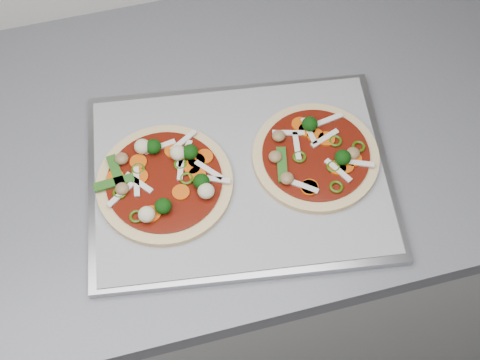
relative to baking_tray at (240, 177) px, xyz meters
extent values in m
cube|color=#AFAFAD|center=(0.02, 0.08, -0.48)|extent=(3.60, 0.60, 0.86)
cube|color=slate|center=(0.02, 0.08, -0.03)|extent=(3.60, 0.60, 0.04)
cube|color=#98999E|center=(0.00, 0.00, 0.00)|extent=(0.48, 0.38, 0.01)
cube|color=#9F9FA5|center=(0.00, 0.00, 0.01)|extent=(0.46, 0.36, 0.00)
cylinder|color=#D2B673|center=(-0.11, 0.01, 0.01)|extent=(0.21, 0.21, 0.01)
cylinder|color=#5F190A|center=(-0.11, 0.01, 0.02)|extent=(0.18, 0.18, 0.00)
cylinder|color=#CC5500|center=(-0.14, 0.02, 0.03)|extent=(0.03, 0.03, 0.00)
cube|color=silver|center=(-0.14, 0.01, 0.03)|extent=(0.04, 0.04, 0.00)
torus|color=#2C4A09|center=(-0.08, 0.03, 0.03)|extent=(0.03, 0.03, 0.00)
cylinder|color=#CC5500|center=(-0.07, 0.02, 0.03)|extent=(0.03, 0.03, 0.00)
cylinder|color=#CC5500|center=(-0.18, 0.03, 0.03)|extent=(0.03, 0.03, 0.00)
ellipsoid|color=beige|center=(-0.14, -0.04, 0.03)|extent=(0.02, 0.02, 0.02)
cylinder|color=#CC5500|center=(-0.09, -0.02, 0.03)|extent=(0.03, 0.03, 0.00)
cube|color=silver|center=(-0.17, 0.00, 0.03)|extent=(0.04, 0.03, 0.00)
cylinder|color=#CC5500|center=(-0.06, 0.03, 0.03)|extent=(0.03, 0.03, 0.00)
cube|color=silver|center=(-0.07, 0.07, 0.03)|extent=(0.05, 0.03, 0.00)
cylinder|color=#CC5500|center=(-0.14, 0.05, 0.03)|extent=(0.03, 0.03, 0.00)
torus|color=#2C4A09|center=(-0.17, 0.00, 0.03)|extent=(0.03, 0.03, 0.00)
cube|color=silver|center=(-0.10, 0.06, 0.03)|extent=(0.05, 0.02, 0.00)
ellipsoid|color=#10380B|center=(-0.11, 0.06, 0.03)|extent=(0.03, 0.03, 0.02)
cube|color=silver|center=(-0.08, 0.02, 0.03)|extent=(0.02, 0.05, 0.00)
cube|color=silver|center=(-0.04, 0.01, 0.03)|extent=(0.04, 0.04, 0.00)
cylinder|color=#CC5500|center=(-0.09, 0.05, 0.03)|extent=(0.03, 0.03, 0.00)
ellipsoid|color=#10380B|center=(-0.12, -0.04, 0.03)|extent=(0.03, 0.03, 0.02)
torus|color=#2C4A09|center=(-0.08, 0.00, 0.03)|extent=(0.03, 0.03, 0.00)
ellipsoid|color=#10380B|center=(-0.06, 0.04, 0.03)|extent=(0.03, 0.03, 0.02)
ellipsoid|color=#10380B|center=(-0.06, -0.01, 0.03)|extent=(0.03, 0.03, 0.02)
cube|color=#295B1D|center=(-0.17, 0.04, 0.03)|extent=(0.02, 0.06, 0.00)
torus|color=#2C4A09|center=(-0.16, -0.04, 0.03)|extent=(0.02, 0.02, 0.00)
cube|color=silver|center=(-0.04, -0.01, 0.03)|extent=(0.05, 0.03, 0.00)
ellipsoid|color=olive|center=(-0.17, 0.01, 0.03)|extent=(0.02, 0.02, 0.01)
cylinder|color=#CC5500|center=(-0.14, -0.04, 0.03)|extent=(0.03, 0.03, 0.00)
cube|color=silver|center=(-0.07, 0.04, 0.03)|extent=(0.03, 0.04, 0.00)
torus|color=#2C4A09|center=(-0.14, 0.03, 0.03)|extent=(0.02, 0.02, 0.00)
cube|color=silver|center=(-0.15, 0.01, 0.03)|extent=(0.01, 0.05, 0.00)
cylinder|color=#CC5500|center=(-0.06, 0.00, 0.03)|extent=(0.03, 0.03, 0.00)
ellipsoid|color=beige|center=(-0.08, 0.04, 0.03)|extent=(0.03, 0.03, 0.02)
ellipsoid|color=beige|center=(-0.06, -0.03, 0.03)|extent=(0.03, 0.03, 0.02)
ellipsoid|color=olive|center=(-0.16, 0.06, 0.03)|extent=(0.02, 0.02, 0.01)
torus|color=#2C4A09|center=(-0.06, 0.04, 0.03)|extent=(0.02, 0.02, 0.00)
ellipsoid|color=olive|center=(-0.07, 0.04, 0.03)|extent=(0.02, 0.02, 0.01)
cube|color=#295B1D|center=(-0.18, 0.02, 0.03)|extent=(0.06, 0.02, 0.00)
ellipsoid|color=beige|center=(-0.13, 0.07, 0.03)|extent=(0.03, 0.03, 0.02)
cylinder|color=#CC5500|center=(-0.04, 0.03, 0.03)|extent=(0.03, 0.03, 0.00)
cylinder|color=#D2B673|center=(0.11, 0.00, 0.01)|extent=(0.20, 0.20, 0.01)
cylinder|color=#5F190A|center=(0.11, 0.00, 0.02)|extent=(0.17, 0.17, 0.00)
cube|color=silver|center=(0.13, 0.02, 0.03)|extent=(0.05, 0.02, 0.00)
cube|color=silver|center=(0.12, 0.04, 0.03)|extent=(0.01, 0.05, 0.00)
cube|color=silver|center=(0.08, -0.05, 0.03)|extent=(0.04, 0.04, 0.00)
cylinder|color=#CC5500|center=(0.11, 0.05, 0.02)|extent=(0.03, 0.03, 0.00)
cylinder|color=#CC5500|center=(0.16, -0.03, 0.02)|extent=(0.03, 0.03, 0.00)
cylinder|color=#CC5500|center=(0.12, 0.03, 0.02)|extent=(0.04, 0.04, 0.00)
ellipsoid|color=#10380B|center=(0.15, -0.02, 0.03)|extent=(0.03, 0.03, 0.02)
torus|color=#2C4A09|center=(0.15, 0.01, 0.03)|extent=(0.02, 0.02, 0.00)
ellipsoid|color=#10380B|center=(0.12, 0.04, 0.03)|extent=(0.03, 0.03, 0.02)
cylinder|color=#CC5500|center=(0.14, -0.04, 0.02)|extent=(0.03, 0.03, 0.00)
torus|color=#2C4A09|center=(0.13, -0.06, 0.03)|extent=(0.02, 0.02, 0.00)
cube|color=silver|center=(0.14, -0.04, 0.03)|extent=(0.03, 0.05, 0.00)
cube|color=silver|center=(0.17, -0.04, 0.03)|extent=(0.05, 0.03, 0.00)
torus|color=#2C4A09|center=(0.18, -0.01, 0.03)|extent=(0.03, 0.03, 0.00)
cube|color=silver|center=(0.15, 0.05, 0.03)|extent=(0.05, 0.02, 0.00)
cylinder|color=#CC5500|center=(0.09, -0.06, 0.02)|extent=(0.03, 0.03, 0.00)
cylinder|color=#CC5500|center=(0.11, 0.04, 0.02)|extent=(0.03, 0.03, 0.00)
cylinder|color=#CC5500|center=(0.15, -0.03, 0.02)|extent=(0.04, 0.04, 0.00)
ellipsoid|color=olive|center=(0.05, 0.00, 0.03)|extent=(0.02, 0.02, 0.01)
cube|color=silver|center=(0.09, 0.04, 0.03)|extent=(0.05, 0.02, 0.00)
ellipsoid|color=olive|center=(0.07, 0.04, 0.03)|extent=(0.03, 0.03, 0.01)
cube|color=silver|center=(0.09, 0.02, 0.03)|extent=(0.02, 0.05, 0.00)
torus|color=#2C4A09|center=(0.13, -0.03, 0.03)|extent=(0.03, 0.03, 0.00)
cylinder|color=#CC5500|center=(0.09, -0.06, 0.02)|extent=(0.03, 0.03, 0.00)
cube|color=#295B1D|center=(0.06, -0.01, 0.03)|extent=(0.03, 0.06, 0.00)
ellipsoid|color=olive|center=(0.06, -0.04, 0.03)|extent=(0.02, 0.02, 0.01)
torus|color=#2C4A09|center=(0.09, 0.00, 0.03)|extent=(0.02, 0.02, 0.00)
ellipsoid|color=olive|center=(0.17, -0.02, 0.03)|extent=(0.02, 0.02, 0.01)
cylinder|color=#CC5500|center=(0.14, 0.02, 0.02)|extent=(0.03, 0.03, 0.00)
camera|label=1|loc=(-0.12, -0.48, 0.85)|focal=50.00mm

